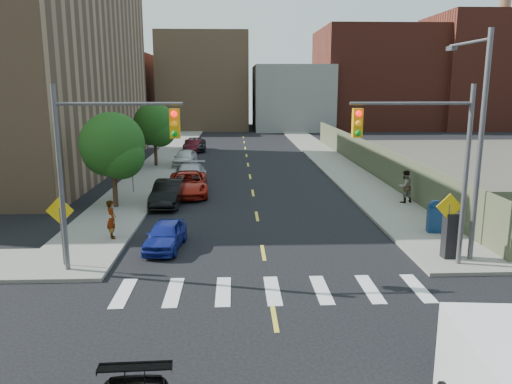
{
  "coord_description": "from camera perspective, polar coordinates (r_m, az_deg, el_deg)",
  "views": [
    {
      "loc": [
        -1.16,
        -12.07,
        6.94
      ],
      "look_at": [
        -0.18,
        10.96,
        2.0
      ],
      "focal_mm": 35.0,
      "sensor_mm": 36.0,
      "label": 1
    }
  ],
  "objects": [
    {
      "name": "ground",
      "position": [
        13.97,
        2.78,
        -17.7
      ],
      "size": [
        160.0,
        160.0,
        0.0
      ],
      "primitive_type": "plane",
      "color": "black",
      "rests_on": "ground"
    },
    {
      "name": "sidewalk_nw",
      "position": [
        54.41,
        -9.41,
        4.68
      ],
      "size": [
        3.5,
        73.0,
        0.15
      ],
      "primitive_type": "cube",
      "color": "gray",
      "rests_on": "ground"
    },
    {
      "name": "sidewalk_ne",
      "position": [
        54.74,
        6.97,
        4.8
      ],
      "size": [
        3.5,
        73.0,
        0.15
      ],
      "primitive_type": "cube",
      "color": "gray",
      "rests_on": "ground"
    },
    {
      "name": "fence_north",
      "position": [
        41.88,
        12.51,
        3.99
      ],
      "size": [
        0.12,
        44.0,
        2.5
      ],
      "primitive_type": "cube",
      "color": "#626748",
      "rests_on": "ground"
    },
    {
      "name": "bg_bldg_west",
      "position": [
        84.68,
        -17.0,
        10.94
      ],
      "size": [
        14.0,
        18.0,
        12.0
      ],
      "primitive_type": "cube",
      "color": "#592319",
      "rests_on": "ground"
    },
    {
      "name": "bg_bldg_midwest",
      "position": [
        84.21,
        -5.87,
        12.41
      ],
      "size": [
        14.0,
        16.0,
        15.0
      ],
      "primitive_type": "cube",
      "color": "#8C6B4C",
      "rests_on": "ground"
    },
    {
      "name": "bg_bldg_center",
      "position": [
        82.6,
        4.0,
        10.71
      ],
      "size": [
        12.0,
        16.0,
        10.0
      ],
      "primitive_type": "cube",
      "color": "gray",
      "rests_on": "ground"
    },
    {
      "name": "bg_bldg_east",
      "position": [
        87.21,
        13.28,
        12.47
      ],
      "size": [
        18.0,
        18.0,
        16.0
      ],
      "primitive_type": "cube",
      "color": "#592319",
      "rests_on": "ground"
    },
    {
      "name": "bg_bldg_fareast",
      "position": [
        90.96,
        23.65,
        12.4
      ],
      "size": [
        14.0,
        16.0,
        18.0
      ],
      "primitive_type": "cube",
      "color": "#592319",
      "rests_on": "ground"
    },
    {
      "name": "smokestack",
      "position": [
        93.0,
        26.21,
        15.25
      ],
      "size": [
        1.8,
        1.8,
        28.0
      ],
      "primitive_type": "cylinder",
      "color": "#8C6B4C",
      "rests_on": "ground"
    },
    {
      "name": "signal_nw",
      "position": [
        18.86,
        -17.29,
        4.2
      ],
      "size": [
        4.59,
        0.3,
        7.0
      ],
      "color": "#59595E",
      "rests_on": "ground"
    },
    {
      "name": "signal_ne",
      "position": [
        19.58,
        19.04,
        4.36
      ],
      "size": [
        4.59,
        0.3,
        7.0
      ],
      "color": "#59595E",
      "rests_on": "ground"
    },
    {
      "name": "streetlight_ne",
      "position": [
        21.22,
        23.9,
        6.42
      ],
      "size": [
        0.25,
        3.7,
        9.0
      ],
      "color": "#59595E",
      "rests_on": "ground"
    },
    {
      "name": "warn_sign_nw",
      "position": [
        20.33,
        -21.44,
        -2.84
      ],
      "size": [
        1.06,
        0.06,
        2.83
      ],
      "color": "#59595E",
      "rests_on": "ground"
    },
    {
      "name": "warn_sign_ne",
      "position": [
        20.96,
        21.17,
        -2.39
      ],
      "size": [
        1.06,
        0.06,
        2.83
      ],
      "color": "#59595E",
      "rests_on": "ground"
    },
    {
      "name": "warn_sign_midwest",
      "position": [
        33.12,
        -14.0,
        3.15
      ],
      "size": [
        1.06,
        0.06,
        2.83
      ],
      "color": "#59595E",
      "rests_on": "ground"
    },
    {
      "name": "tree_west_near",
      "position": [
        29.14,
        -16.06,
        4.8
      ],
      "size": [
        3.66,
        3.64,
        5.52
      ],
      "color": "#332114",
      "rests_on": "ground"
    },
    {
      "name": "tree_west_far",
      "position": [
        43.79,
        -11.52,
        7.32
      ],
      "size": [
        3.66,
        3.64,
        5.52
      ],
      "color": "#332114",
      "rests_on": "ground"
    },
    {
      "name": "parked_car_blue",
      "position": [
        21.98,
        -10.32,
        -4.85
      ],
      "size": [
        1.76,
        3.68,
        1.21
      ],
      "primitive_type": "imported",
      "rotation": [
        0.0,
        0.0,
        -0.09
      ],
      "color": "navy",
      "rests_on": "ground"
    },
    {
      "name": "parked_car_black",
      "position": [
        29.73,
        -9.96,
        -0.13
      ],
      "size": [
        1.81,
        4.57,
        1.48
      ],
      "primitive_type": "imported",
      "rotation": [
        0.0,
        0.0,
        -0.05
      ],
      "color": "black",
      "rests_on": "ground"
    },
    {
      "name": "parked_car_red",
      "position": [
        32.4,
        -7.78,
        0.96
      ],
      "size": [
        2.88,
        5.56,
        1.5
      ],
      "primitive_type": "imported",
      "rotation": [
        0.0,
        0.0,
        0.07
      ],
      "color": "#A91E10",
      "rests_on": "ground"
    },
    {
      "name": "parked_car_silver",
      "position": [
        35.41,
        -7.58,
        1.91
      ],
      "size": [
        2.21,
        5.2,
        1.5
      ],
      "primitive_type": "imported",
      "rotation": [
        0.0,
        0.0,
        -0.02
      ],
      "color": "#B7B9C0",
      "rests_on": "ground"
    },
    {
      "name": "parked_car_white",
      "position": [
        43.94,
        -8.1,
        3.88
      ],
      "size": [
        2.04,
        4.53,
        1.51
      ],
      "primitive_type": "imported",
      "rotation": [
        0.0,
        0.0,
        -0.06
      ],
      "color": "silver",
      "rests_on": "ground"
    },
    {
      "name": "parked_car_maroon",
      "position": [
        53.6,
        -7.09,
        5.26
      ],
      "size": [
        1.77,
        4.07,
        1.3
      ],
      "primitive_type": "imported",
      "rotation": [
        0.0,
        0.0,
        -0.1
      ],
      "color": "#420D16",
      "rests_on": "ground"
    },
    {
      "name": "parked_car_grey",
      "position": [
        54.34,
        -7.03,
        5.41
      ],
      "size": [
        2.55,
        5.17,
        1.41
      ],
      "primitive_type": "imported",
      "rotation": [
        0.0,
        0.0,
        0.04
      ],
      "color": "black",
      "rests_on": "ground"
    },
    {
      "name": "mailbox",
      "position": [
        24.91,
        19.74,
        -2.68
      ],
      "size": [
        0.69,
        0.56,
        1.54
      ],
      "rotation": [
        0.0,
        0.0,
        -0.13
      ],
      "color": "navy",
      "rests_on": "sidewalk_ne"
    },
    {
      "name": "payphone",
      "position": [
        21.43,
        21.32,
        -4.64
      ],
      "size": [
        0.58,
        0.48,
        1.85
      ],
      "primitive_type": "cube",
      "rotation": [
        0.0,
        0.0,
        0.06
      ],
      "color": "black",
      "rests_on": "sidewalk_ne"
    },
    {
      "name": "pedestrian_west",
      "position": [
        23.42,
        -16.18,
        -3.01
      ],
      "size": [
        0.65,
        0.76,
        1.76
      ],
      "primitive_type": "imported",
      "rotation": [
        0.0,
        0.0,
        2.0
      ],
      "color": "gray",
      "rests_on": "sidewalk_nw"
    },
    {
      "name": "pedestrian_east",
      "position": [
        30.62,
        16.65,
        0.6
      ],
      "size": [
        1.12,
        1.0,
        1.92
      ],
      "primitive_type": "imported",
      "rotation": [
        0.0,
        0.0,
        3.48
      ],
      "color": "gray",
      "rests_on": "sidewalk_ne"
    }
  ]
}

